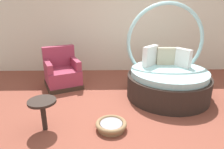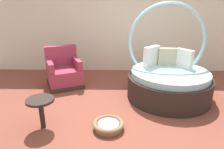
% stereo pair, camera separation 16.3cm
% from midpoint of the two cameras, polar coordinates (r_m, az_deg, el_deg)
% --- Properties ---
extents(ground_plane, '(8.00, 8.00, 0.02)m').
position_cam_midpoint_polar(ground_plane, '(3.96, 4.04, -10.35)').
color(ground_plane, brown).
extents(back_wall, '(8.00, 0.12, 2.62)m').
position_cam_midpoint_polar(back_wall, '(5.99, 2.14, 13.38)').
color(back_wall, silver).
rests_on(back_wall, ground_plane).
extents(round_daybed, '(1.75, 1.75, 1.97)m').
position_cam_midpoint_polar(round_daybed, '(4.57, 14.18, -0.93)').
color(round_daybed, '#2D231E').
rests_on(round_daybed, ground_plane).
extents(red_armchair, '(1.05, 1.05, 0.94)m').
position_cam_midpoint_polar(red_armchair, '(5.13, -14.55, 0.43)').
color(red_armchair, '#38281E').
rests_on(red_armchair, ground_plane).
extents(pet_basket, '(0.51, 0.51, 0.13)m').
position_cam_midpoint_polar(pet_basket, '(3.43, -1.63, -13.90)').
color(pet_basket, '#8E704C').
rests_on(pet_basket, ground_plane).
extents(side_table, '(0.44, 0.44, 0.52)m').
position_cam_midpoint_polar(side_table, '(3.45, -20.07, -8.16)').
color(side_table, '#2D231E').
rests_on(side_table, ground_plane).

